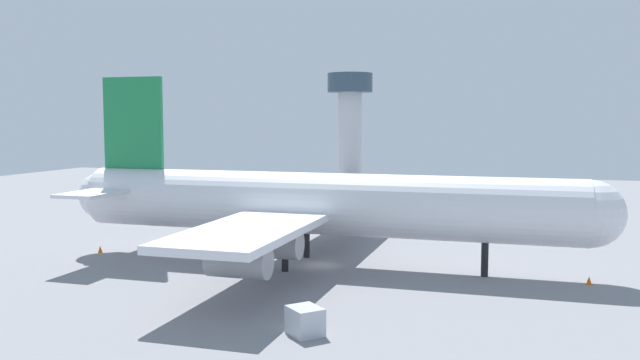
{
  "coord_description": "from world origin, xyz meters",
  "views": [
    {
      "loc": [
        19.71,
        -64.99,
        15.15
      ],
      "look_at": [
        0.0,
        0.0,
        9.02
      ],
      "focal_mm": 36.9,
      "sensor_mm": 36.0,
      "label": 1
    }
  ],
  "objects_px": {
    "cargo_container_fore": "(305,321)",
    "safety_cone_nose": "(589,280)",
    "cargo_airplane": "(319,204)",
    "control_tower": "(350,113)",
    "safety_cone_tail": "(100,249)"
  },
  "relations": [
    {
      "from": "cargo_airplane",
      "to": "safety_cone_tail",
      "type": "bearing_deg",
      "value": -178.13
    },
    {
      "from": "cargo_container_fore",
      "to": "control_tower",
      "type": "height_order",
      "value": "control_tower"
    },
    {
      "from": "cargo_container_fore",
      "to": "safety_cone_nose",
      "type": "xyz_separation_m",
      "value": [
        20.77,
        21.3,
        -0.61
      ]
    },
    {
      "from": "safety_cone_nose",
      "to": "safety_cone_tail",
      "type": "relative_size",
      "value": 0.96
    },
    {
      "from": "cargo_airplane",
      "to": "control_tower",
      "type": "height_order",
      "value": "control_tower"
    },
    {
      "from": "cargo_container_fore",
      "to": "cargo_airplane",
      "type": "bearing_deg",
      "value": 104.35
    },
    {
      "from": "cargo_container_fore",
      "to": "safety_cone_nose",
      "type": "relative_size",
      "value": 4.17
    },
    {
      "from": "cargo_airplane",
      "to": "control_tower",
      "type": "relative_size",
      "value": 2.14
    },
    {
      "from": "safety_cone_tail",
      "to": "cargo_airplane",
      "type": "bearing_deg",
      "value": 1.87
    },
    {
      "from": "cargo_airplane",
      "to": "cargo_container_fore",
      "type": "xyz_separation_m",
      "value": [
        5.57,
        -21.76,
        -5.46
      ]
    },
    {
      "from": "cargo_airplane",
      "to": "safety_cone_nose",
      "type": "relative_size",
      "value": 76.2
    },
    {
      "from": "safety_cone_nose",
      "to": "control_tower",
      "type": "distance_m",
      "value": 112.67
    },
    {
      "from": "safety_cone_tail",
      "to": "control_tower",
      "type": "relative_size",
      "value": 0.03
    },
    {
      "from": "cargo_airplane",
      "to": "cargo_container_fore",
      "type": "bearing_deg",
      "value": -75.65
    },
    {
      "from": "cargo_airplane",
      "to": "cargo_container_fore",
      "type": "distance_m",
      "value": 23.11
    }
  ]
}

